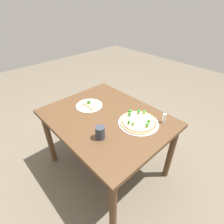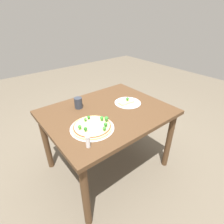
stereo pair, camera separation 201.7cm
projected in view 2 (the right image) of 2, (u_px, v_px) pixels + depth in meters
ground_plane at (108, 165)px, 2.02m from camera, size 8.00×8.00×0.00m
dining_table at (107, 119)px, 1.70m from camera, size 1.15×0.92×0.72m
pizza_tray_whole at (93, 127)px, 1.41m from camera, size 0.36×0.36×0.07m
pizza_tray_slice at (127, 102)px, 1.79m from camera, size 0.27×0.27×0.07m
drinking_cup at (78, 103)px, 1.68m from camera, size 0.08×0.08×0.11m
condiment_shaker at (88, 142)px, 1.20m from camera, size 0.03×0.03×0.09m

